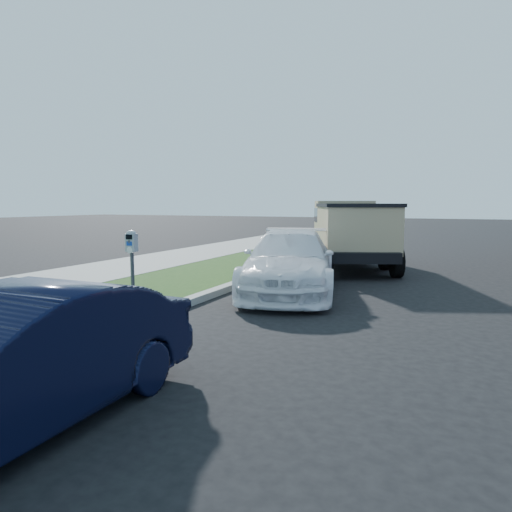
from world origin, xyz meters
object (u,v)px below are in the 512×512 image
at_px(white_wagon, 291,261).
at_px(dump_truck, 350,230).
at_px(parking_meter, 132,253).
at_px(navy_sedan, 11,363).

xyz_separation_m(white_wagon, dump_truck, (0.30, 4.89, 0.50)).
bearing_deg(white_wagon, dump_truck, 70.92).
xyz_separation_m(parking_meter, dump_truck, (1.99, 8.55, 0.02)).
relative_size(parking_meter, navy_sedan, 0.37).
bearing_deg(dump_truck, parking_meter, -124.39).
relative_size(white_wagon, navy_sedan, 1.25).
height_order(white_wagon, navy_sedan, white_wagon).
distance_m(parking_meter, dump_truck, 8.78).
bearing_deg(navy_sedan, white_wagon, 89.43).
bearing_deg(parking_meter, dump_truck, 74.77).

